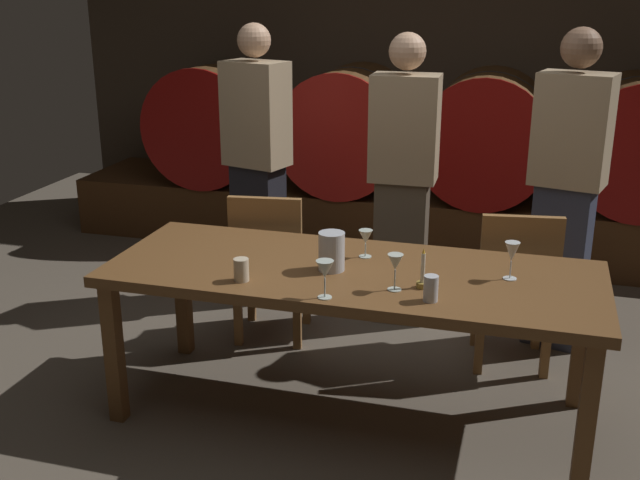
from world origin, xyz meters
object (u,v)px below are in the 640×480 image
Objects in this scene: wine_glass_center_left at (366,238)px; cup_left at (241,270)px; wine_barrel_center_right at (487,135)px; candle_center at (422,277)px; chair_right at (515,282)px; cup_right at (431,288)px; guest_center at (403,180)px; pitcher at (332,251)px; wine_glass_far_left at (325,270)px; guest_left at (257,163)px; chair_left at (270,260)px; guest_right at (566,190)px; wine_barrel_far_left at (220,121)px; wine_barrel_center_left at (351,128)px; wine_glass_center_right at (395,264)px; dining_table at (352,283)px; wine_glass_far_right at (512,253)px; wine_barrel_far_right at (638,143)px.

wine_glass_center_left is 0.63m from cup_left.
wine_barrel_center_right is 2.66m from candle_center.
chair_right is 1.04m from cup_right.
wine_barrel_center_right is 0.55× the size of guest_center.
wine_glass_far_left is at bearing -79.71° from pitcher.
wine_glass_far_left is at bearing 134.93° from guest_left.
wine_glass_far_left is (0.60, -1.00, 0.37)m from chair_left.
cup_left is at bearing 58.74° from guest_right.
wine_barrel_far_left is 1.00× the size of wine_barrel_center_left.
wine_barrel_center_right reaches higher than wine_glass_center_right.
dining_table is (1.71, -2.52, -0.24)m from wine_barrel_far_left.
guest_center reaches higher than wine_barrel_far_left.
cup_right is (0.37, -0.44, -0.04)m from wine_glass_center_left.
guest_left reaches higher than cup_right.
cup_left is (-0.40, 0.08, -0.07)m from wine_glass_far_left.
guest_right is at bearing 63.62° from candle_center.
guest_left is 1.84m from wine_glass_center_right.
guest_left reaches higher than dining_table.
wine_glass_far_right is at bearing 90.91° from guest_right.
pitcher is at bearing 33.41° from chair_right.
candle_center is (-0.37, -0.81, 0.30)m from chair_right.
wine_barrel_center_left reaches higher than pitcher.
wine_barrel_far_right reaches higher than chair_right.
guest_center reaches higher than cup_left.
wine_barrel_center_right is at bearing -88.83° from chair_right.
dining_table is at bearing -99.00° from wine_barrel_center_right.
cup_left is at bearing -179.68° from cup_right.
chair_left is 1.22m from wine_glass_far_left.
guest_center is at bearing -135.20° from wine_barrel_far_right.
guest_left is 1.83m from wine_glass_far_left.
wine_glass_far_left is (-0.74, -1.03, 0.37)m from chair_right.
chair_right is (2.42, -1.84, -0.41)m from wine_barrel_far_left.
wine_barrel_far_right is 5.85× the size of wine_glass_center_right.
wine_barrel_center_right is at bearing 79.21° from pitcher.
guest_center reaches higher than wine_glass_far_left.
wine_barrel_far_left reaches higher than pitcher.
wine_barrel_far_right reaches higher than cup_left.
chair_right is 0.71m from wine_glass_far_right.
chair_left is 1.00× the size of chair_right.
guest_right reaches higher than wine_glass_center_right.
chair_right is 1.52m from cup_left.
wine_barrel_far_right is 8.52× the size of cup_right.
guest_left is 0.99× the size of guest_right.
wine_barrel_far_right is (2.06, 0.00, 0.00)m from wine_barrel_center_left.
wine_glass_center_right is at bearing 52.67° from chair_right.
guest_center is (-0.69, 0.45, 0.39)m from chair_right.
guest_right reaches higher than wine_glass_center_left.
wine_barrel_center_left is 1.00× the size of wine_barrel_far_right.
wine_barrel_far_right is 7.01× the size of wine_glass_center_left.
wine_barrel_far_left is 3.06m from dining_table.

